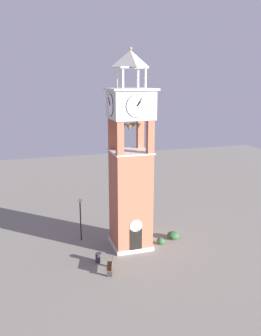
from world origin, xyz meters
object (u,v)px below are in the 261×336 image
Objects in this scene: clock_tower at (131,170)px; trash_bin at (99,258)px; lamp_post at (80,212)px; park_bench at (111,266)px.

clock_tower is 21.59× the size of trash_bin.
lamp_post is (-4.14, 2.38, -4.24)m from clock_tower.
park_bench is (-2.86, -3.96, -6.60)m from clock_tower.
lamp_post is at bearing 101.36° from park_bench.
lamp_post reaches higher than park_bench.
park_bench is at bearing -71.68° from trash_bin.
park_bench is 2.07× the size of trash_bin.
trash_bin is at bearing 108.32° from park_bench.
trash_bin is (-3.45, -2.19, -6.68)m from clock_tower.
clock_tower is 4.18× the size of lamp_post.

